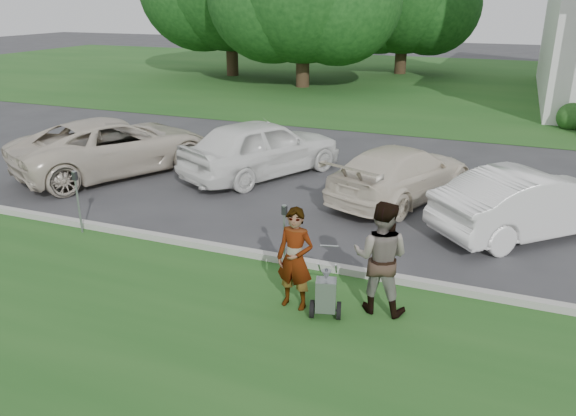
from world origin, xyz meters
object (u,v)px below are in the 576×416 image
Objects in this scene: car_b at (262,147)px; parking_meter_near at (284,230)px; person_left at (295,260)px; car_d at (531,203)px; car_a at (116,146)px; striping_cart at (326,296)px; parking_meter_far at (77,194)px; person_right at (381,258)px; car_c at (402,173)px.

parking_meter_near is at bearing 144.87° from car_b.
person_left is 1.35m from parking_meter_near.
person_left is at bearing 99.49° from car_d.
person_left reaches higher than parking_meter_near.
car_a reaches higher than car_d.
parking_meter_near is at bearing 118.34° from striping_cart.
car_a reaches higher than parking_meter_near.
person_left reaches higher than parking_meter_far.
car_a is 1.17× the size of car_b.
person_left is 1.32× the size of parking_meter_near.
person_left reaches higher than car_b.
parking_meter_near is at bearing 177.16° from car_a.
parking_meter_far is at bearing 152.60° from striping_cart.
person_left reaches higher than car_d.
car_b is 7.29m from car_d.
parking_meter_far is (-5.43, 1.18, 0.02)m from person_left.
person_right is 2.12m from parking_meter_near.
parking_meter_far is 9.66m from car_d.
car_b is at bearing -51.48° from person_right.
car_c is (1.23, 4.79, -0.14)m from parking_meter_near.
car_a is (-8.87, 4.81, -0.14)m from person_right.
striping_cart is at bearing 111.39° from car_c.
parking_meter_near is 5.51m from car_d.
parking_meter_far is 0.29× the size of car_b.
parking_meter_near is at bearing 86.49° from car_d.
car_d is (7.07, -1.77, -0.11)m from car_b.
parking_meter_near is 0.23× the size of car_a.
car_b is (4.06, 1.28, 0.04)m from car_a.
person_left is at bearing 151.55° from striping_cart.
person_right is 0.43× the size of car_d.
striping_cart is 0.61× the size of person_left.
person_left is 0.35× the size of car_b.
car_a is at bearing 149.62° from person_left.
parking_meter_far is 0.30× the size of car_c.
car_c is at bearing 88.71° from person_left.
parking_meter_far is at bearing -6.45° from person_right.
person_left is 0.37× the size of car_c.
striping_cart is 9.75m from car_a.
parking_meter_far reaches higher than parking_meter_near.
car_a is at bearing 44.10° from car_b.
striping_cart is 0.18× the size of car_a.
car_d reaches higher than striping_cart.
person_right is at bearing 155.01° from car_b.
person_left is at bearing 105.87° from car_c.
person_right is 0.40× the size of car_c.
car_c is (0.57, 5.97, -0.18)m from person_left.
car_a is 8.17m from car_c.
parking_meter_far is at bearing 59.90° from car_c.
car_c is (-0.73, 5.57, -0.26)m from person_right.
car_a is at bearing 131.75° from striping_cart.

